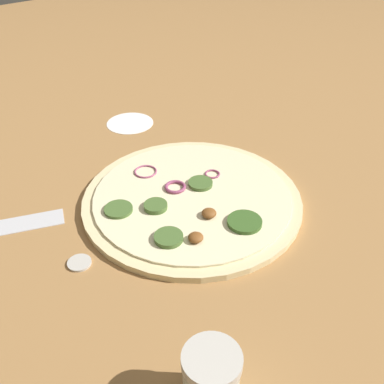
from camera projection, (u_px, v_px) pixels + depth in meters
ground_plane at (192, 202)px, 0.76m from camera, size 3.00×3.00×0.00m
pizza at (192, 199)px, 0.75m from camera, size 0.37×0.37×0.03m
spice_jar at (211, 379)px, 0.46m from camera, size 0.06×0.06×0.08m
loose_cap at (79, 262)px, 0.64m from camera, size 0.03×0.03×0.01m
flour_patch at (130, 123)px, 0.99m from camera, size 0.10×0.10×0.00m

